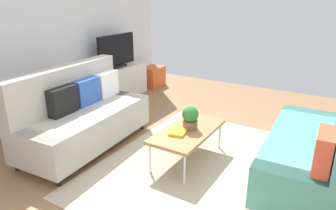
% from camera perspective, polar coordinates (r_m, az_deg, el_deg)
% --- Properties ---
extents(ground_plane, '(7.68, 7.68, 0.00)m').
position_cam_1_polar(ground_plane, '(3.92, 3.92, -10.95)').
color(ground_plane, '#936B47').
extents(wall_far, '(6.40, 0.12, 2.90)m').
position_cam_1_polar(wall_far, '(5.29, -24.26, 12.17)').
color(wall_far, silver).
rests_on(wall_far, ground_plane).
extents(area_rug, '(2.90, 2.20, 0.01)m').
position_cam_1_polar(area_rug, '(3.90, 5.86, -11.02)').
color(area_rug, tan).
rests_on(area_rug, ground_plane).
extents(couch_beige, '(1.95, 0.97, 1.10)m').
position_cam_1_polar(couch_beige, '(4.35, -15.66, -1.83)').
color(couch_beige, '#B2ADA3').
rests_on(couch_beige, ground_plane).
extents(couch_green, '(1.94, 0.93, 1.10)m').
position_cam_1_polar(couch_green, '(3.73, 25.74, -7.00)').
color(couch_green, teal).
rests_on(couch_green, ground_plane).
extents(coffee_table, '(1.10, 0.56, 0.42)m').
position_cam_1_polar(coffee_table, '(3.84, 3.69, -4.97)').
color(coffee_table, '#9E7042').
rests_on(coffee_table, ground_plane).
extents(tv_console, '(1.40, 0.44, 0.64)m').
position_cam_1_polar(tv_console, '(6.30, -9.31, 4.09)').
color(tv_console, silver).
rests_on(tv_console, ground_plane).
extents(tv, '(1.00, 0.20, 0.64)m').
position_cam_1_polar(tv, '(6.14, -9.49, 9.74)').
color(tv, black).
rests_on(tv, tv_console).
extents(storage_trunk, '(0.52, 0.40, 0.44)m').
position_cam_1_polar(storage_trunk, '(7.10, -2.89, 5.30)').
color(storage_trunk, orange).
rests_on(storage_trunk, ground_plane).
extents(potted_plant, '(0.20, 0.20, 0.30)m').
position_cam_1_polar(potted_plant, '(3.80, 4.15, -2.31)').
color(potted_plant, brown).
rests_on(potted_plant, coffee_table).
extents(table_book_0, '(0.27, 0.22, 0.03)m').
position_cam_1_polar(table_book_0, '(3.73, 1.92, -4.99)').
color(table_book_0, gold).
rests_on(table_book_0, coffee_table).
extents(vase_0, '(0.11, 0.11, 0.17)m').
position_cam_1_polar(vase_0, '(5.82, -13.61, 6.61)').
color(vase_0, silver).
rests_on(vase_0, tv_console).
extents(bottle_0, '(0.04, 0.04, 0.20)m').
position_cam_1_polar(bottle_0, '(5.87, -11.84, 7.04)').
color(bottle_0, red).
rests_on(bottle_0, tv_console).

